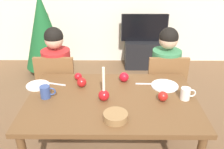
{
  "coord_description": "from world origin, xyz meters",
  "views": [
    {
      "loc": [
        0.01,
        -1.67,
        1.81
      ],
      "look_at": [
        0.0,
        0.2,
        0.87
      ],
      "focal_mm": 38.21,
      "sensor_mm": 36.0,
      "label": 1
    }
  ],
  "objects_px": {
    "candle_centerpiece": "(104,93)",
    "apple_far_edge": "(78,77)",
    "dining_table": "(112,107)",
    "tv": "(144,28)",
    "apple_by_left_plate": "(124,77)",
    "plate_right": "(165,86)",
    "chair_left": "(59,87)",
    "apple_near_candle": "(163,96)",
    "apple_by_right_mug": "(82,82)",
    "plate_left": "(38,85)",
    "mug_left": "(46,92)",
    "chair_right": "(164,87)",
    "person_right_child": "(164,81)",
    "person_left_child": "(59,81)",
    "mug_right": "(186,94)",
    "christmas_tree": "(43,31)",
    "tv_stand": "(143,54)",
    "bowl_walnuts": "(116,116)"
  },
  "relations": [
    {
      "from": "candle_centerpiece",
      "to": "apple_far_edge",
      "type": "bearing_deg",
      "value": 126.18
    },
    {
      "from": "dining_table",
      "to": "tv",
      "type": "height_order",
      "value": "tv"
    },
    {
      "from": "candle_centerpiece",
      "to": "apple_by_left_plate",
      "type": "relative_size",
      "value": 3.29
    },
    {
      "from": "plate_right",
      "to": "apple_far_edge",
      "type": "bearing_deg",
      "value": 171.68
    },
    {
      "from": "chair_left",
      "to": "apple_near_candle",
      "type": "height_order",
      "value": "chair_left"
    },
    {
      "from": "dining_table",
      "to": "apple_by_right_mug",
      "type": "relative_size",
      "value": 16.36
    },
    {
      "from": "chair_left",
      "to": "plate_left",
      "type": "distance_m",
      "value": 0.48
    },
    {
      "from": "dining_table",
      "to": "apple_by_right_mug",
      "type": "height_order",
      "value": "apple_by_right_mug"
    },
    {
      "from": "tv",
      "to": "mug_left",
      "type": "bearing_deg",
      "value": -115.24
    },
    {
      "from": "plate_right",
      "to": "apple_by_right_mug",
      "type": "distance_m",
      "value": 0.75
    },
    {
      "from": "chair_right",
      "to": "person_right_child",
      "type": "relative_size",
      "value": 0.77
    },
    {
      "from": "chair_left",
      "to": "person_left_child",
      "type": "bearing_deg",
      "value": 90.0
    },
    {
      "from": "dining_table",
      "to": "mug_right",
      "type": "height_order",
      "value": "mug_right"
    },
    {
      "from": "tv",
      "to": "person_left_child",
      "type": "bearing_deg",
      "value": -124.18
    },
    {
      "from": "chair_left",
      "to": "chair_right",
      "type": "bearing_deg",
      "value": 0.0
    },
    {
      "from": "mug_left",
      "to": "apple_by_right_mug",
      "type": "bearing_deg",
      "value": 34.16
    },
    {
      "from": "person_right_child",
      "to": "mug_right",
      "type": "xyz_separation_m",
      "value": [
        0.03,
        -0.65,
        0.23
      ]
    },
    {
      "from": "person_right_child",
      "to": "apple_by_right_mug",
      "type": "height_order",
      "value": "person_right_child"
    },
    {
      "from": "chair_right",
      "to": "plate_left",
      "type": "bearing_deg",
      "value": -161.95
    },
    {
      "from": "chair_right",
      "to": "mug_left",
      "type": "xyz_separation_m",
      "value": [
        -1.11,
        -0.6,
        0.29
      ]
    },
    {
      "from": "christmas_tree",
      "to": "plate_right",
      "type": "distance_m",
      "value": 2.4
    },
    {
      "from": "tv",
      "to": "apple_by_right_mug",
      "type": "xyz_separation_m",
      "value": [
        -0.81,
        -2.1,
        0.08
      ]
    },
    {
      "from": "tv_stand",
      "to": "christmas_tree",
      "type": "xyz_separation_m",
      "value": [
        -1.64,
        -0.29,
        0.49
      ]
    },
    {
      "from": "tv_stand",
      "to": "mug_right",
      "type": "bearing_deg",
      "value": -88.32
    },
    {
      "from": "tv",
      "to": "christmas_tree",
      "type": "relative_size",
      "value": 0.56
    },
    {
      "from": "chair_left",
      "to": "apple_by_right_mug",
      "type": "xyz_separation_m",
      "value": [
        0.32,
        -0.41,
        0.28
      ]
    },
    {
      "from": "chair_right",
      "to": "tv",
      "type": "height_order",
      "value": "tv"
    },
    {
      "from": "dining_table",
      "to": "mug_right",
      "type": "distance_m",
      "value": 0.62
    },
    {
      "from": "dining_table",
      "to": "chair_right",
      "type": "relative_size",
      "value": 1.56
    },
    {
      "from": "chair_right",
      "to": "plate_right",
      "type": "distance_m",
      "value": 0.48
    },
    {
      "from": "tv",
      "to": "bowl_walnuts",
      "type": "height_order",
      "value": "tv"
    },
    {
      "from": "dining_table",
      "to": "mug_right",
      "type": "relative_size",
      "value": 11.25
    },
    {
      "from": "apple_by_right_mug",
      "to": "dining_table",
      "type": "bearing_deg",
      "value": -35.92
    },
    {
      "from": "mug_left",
      "to": "apple_far_edge",
      "type": "height_order",
      "value": "mug_left"
    },
    {
      "from": "tv",
      "to": "apple_by_left_plate",
      "type": "relative_size",
      "value": 8.84
    },
    {
      "from": "plate_right",
      "to": "apple_by_right_mug",
      "type": "height_order",
      "value": "apple_by_right_mug"
    },
    {
      "from": "tv",
      "to": "mug_right",
      "type": "xyz_separation_m",
      "value": [
        0.07,
        -2.31,
        0.09
      ]
    },
    {
      "from": "person_right_child",
      "to": "plate_right",
      "type": "xyz_separation_m",
      "value": [
        -0.09,
        -0.43,
        0.19
      ]
    },
    {
      "from": "christmas_tree",
      "to": "apple_near_candle",
      "type": "height_order",
      "value": "christmas_tree"
    },
    {
      "from": "person_right_child",
      "to": "mug_right",
      "type": "relative_size",
      "value": 9.41
    },
    {
      "from": "person_right_child",
      "to": "apple_far_edge",
      "type": "distance_m",
      "value": 0.97
    },
    {
      "from": "tv",
      "to": "person_right_child",
      "type": "bearing_deg",
      "value": -88.87
    },
    {
      "from": "tv",
      "to": "dining_table",
      "type": "bearing_deg",
      "value": -103.1
    },
    {
      "from": "chair_left",
      "to": "apple_by_left_plate",
      "type": "xyz_separation_m",
      "value": [
        0.7,
        -0.31,
        0.28
      ]
    },
    {
      "from": "dining_table",
      "to": "mug_left",
      "type": "distance_m",
      "value": 0.56
    },
    {
      "from": "tv",
      "to": "candle_centerpiece",
      "type": "relative_size",
      "value": 2.69
    },
    {
      "from": "apple_by_right_mug",
      "to": "apple_by_left_plate",
      "type": "bearing_deg",
      "value": 15.16
    },
    {
      "from": "apple_far_edge",
      "to": "christmas_tree",
      "type": "bearing_deg",
      "value": 115.01
    },
    {
      "from": "apple_far_edge",
      "to": "dining_table",
      "type": "bearing_deg",
      "value": -45.26
    },
    {
      "from": "plate_right",
      "to": "bowl_walnuts",
      "type": "relative_size",
      "value": 1.36
    }
  ]
}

